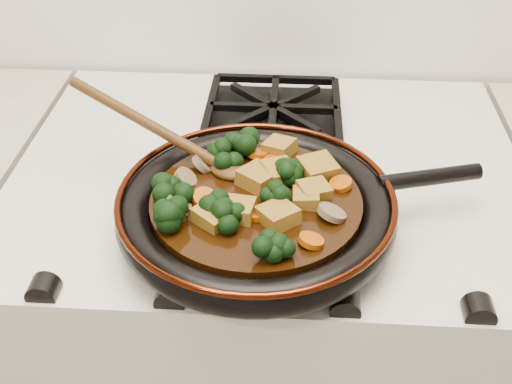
{
  "coord_description": "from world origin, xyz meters",
  "views": [
    {
      "loc": [
        0.03,
        0.9,
        1.44
      ],
      "look_at": [
        -0.01,
        1.53,
        0.97
      ],
      "focal_mm": 45.0,
      "sensor_mm": 36.0,
      "label": 1
    }
  ],
  "objects": [
    {
      "name": "mushroom_slice_2",
      "position": [
        -0.1,
        1.56,
        0.97
      ],
      "size": [
        0.03,
        0.03,
        0.02
      ],
      "primitive_type": "cylinder",
      "rotation": [
        0.65,
        0.0,
        1.51
      ],
      "color": "brown",
      "rests_on": "braising_sauce"
    },
    {
      "name": "tofu_cube_1",
      "position": [
        -0.03,
        1.5,
        0.97
      ],
      "size": [
        0.05,
        0.04,
        0.03
      ],
      "primitive_type": "cube",
      "rotation": [
        0.02,
        0.03,
        2.97
      ],
      "color": "olive",
      "rests_on": "braising_sauce"
    },
    {
      "name": "tofu_cube_4",
      "position": [
        -0.06,
        1.49,
        0.97
      ],
      "size": [
        0.06,
        0.06,
        0.03
      ],
      "primitive_type": "cube",
      "rotation": [
        -0.01,
        -0.08,
        2.48
      ],
      "color": "olive",
      "rests_on": "braising_sauce"
    },
    {
      "name": "carrot_coin_4",
      "position": [
        0.1,
        1.56,
        0.96
      ],
      "size": [
        0.03,
        0.03,
        0.02
      ],
      "primitive_type": "cylinder",
      "rotation": [
        0.06,
        -0.23,
        0.0
      ],
      "color": "#A24304",
      "rests_on": "braising_sauce"
    },
    {
      "name": "tofu_cube_0",
      "position": [
        0.07,
        1.59,
        0.97
      ],
      "size": [
        0.06,
        0.06,
        0.03
      ],
      "primitive_type": "cube",
      "rotation": [
        0.02,
        -0.11,
        2.06
      ],
      "color": "olive",
      "rests_on": "braising_sauce"
    },
    {
      "name": "carrot_coin_5",
      "position": [
        0.06,
        1.45,
        0.96
      ],
      "size": [
        0.03,
        0.03,
        0.02
      ],
      "primitive_type": "cylinder",
      "rotation": [
        -0.14,
        0.23,
        0.0
      ],
      "color": "#A24304",
      "rests_on": "braising_sauce"
    },
    {
      "name": "broccoli_floret_6",
      "position": [
        -0.1,
        1.49,
        0.97
      ],
      "size": [
        0.08,
        0.09,
        0.07
      ],
      "primitive_type": null,
      "rotation": [
        -0.17,
        0.04,
        0.59
      ],
      "color": "black",
      "rests_on": "braising_sauce"
    },
    {
      "name": "broccoli_floret_5",
      "position": [
        -0.1,
        1.48,
        0.97
      ],
      "size": [
        0.08,
        0.08,
        0.08
      ],
      "primitive_type": null,
      "rotation": [
        -0.23,
        -0.18,
        0.23
      ],
      "color": "black",
      "rests_on": "braising_sauce"
    },
    {
      "name": "broccoli_floret_8",
      "position": [
        0.01,
        1.53,
        0.97
      ],
      "size": [
        0.08,
        0.08,
        0.06
      ],
      "primitive_type": null,
      "rotation": [
        -0.09,
        -0.02,
        1.86
      ],
      "color": "black",
      "rests_on": "braising_sauce"
    },
    {
      "name": "braising_sauce",
      "position": [
        -0.01,
        1.53,
        0.95
      ],
      "size": [
        0.27,
        0.27,
        0.02
      ],
      "primitive_type": "cylinder",
      "color": "black",
      "rests_on": "skillet"
    },
    {
      "name": "tofu_cube_6",
      "position": [
        0.02,
        1.49,
        0.97
      ],
      "size": [
        0.06,
        0.06,
        0.03
      ],
      "primitive_type": "cube",
      "rotation": [
        -0.09,
        -0.0,
        0.67
      ],
      "color": "olive",
      "rests_on": "braising_sauce"
    },
    {
      "name": "stove",
      "position": [
        0.0,
        1.69,
        0.45
      ],
      "size": [
        0.76,
        0.6,
        0.9
      ],
      "primitive_type": "cube",
      "color": "silver",
      "rests_on": "ground"
    },
    {
      "name": "broccoli_floret_7",
      "position": [
        -0.11,
        1.53,
        0.97
      ],
      "size": [
        0.06,
        0.07,
        0.06
      ],
      "primitive_type": null,
      "rotation": [
        0.21,
        -0.02,
        3.11
      ],
      "color": "black",
      "rests_on": "braising_sauce"
    },
    {
      "name": "tofu_cube_2",
      "position": [
        0.02,
        1.58,
        0.97
      ],
      "size": [
        0.06,
        0.06,
        0.03
      ],
      "primitive_type": "cube",
      "rotation": [
        0.1,
        -0.08,
        2.07
      ],
      "color": "olive",
      "rests_on": "braising_sauce"
    },
    {
      "name": "burner_grate_front",
      "position": [
        0.0,
        1.55,
        0.91
      ],
      "size": [
        0.23,
        0.23,
        0.03
      ],
      "primitive_type": null,
      "color": "black",
      "rests_on": "stove"
    },
    {
      "name": "mushroom_slice_0",
      "position": [
        -0.1,
        1.51,
        0.97
      ],
      "size": [
        0.05,
        0.05,
        0.02
      ],
      "primitive_type": "cylinder",
      "rotation": [
        0.52,
        0.0,
        2.12
      ],
      "color": "brown",
      "rests_on": "braising_sauce"
    },
    {
      "name": "broccoli_floret_1",
      "position": [
        0.03,
        1.57,
        0.97
      ],
      "size": [
        0.09,
        0.08,
        0.06
      ],
      "primitive_type": null,
      "rotation": [
        0.05,
        -0.18,
        2.63
      ],
      "color": "black",
      "rests_on": "braising_sauce"
    },
    {
      "name": "broccoli_floret_0",
      "position": [
        -0.05,
        1.49,
        0.97
      ],
      "size": [
        0.07,
        0.07,
        0.06
      ],
      "primitive_type": null,
      "rotation": [
        -0.08,
        -0.01,
        0.26
      ],
      "color": "black",
      "rests_on": "braising_sauce"
    },
    {
      "name": "tofu_cube_3",
      "position": [
        0.02,
        1.64,
        0.97
      ],
      "size": [
        0.05,
        0.05,
        0.02
      ],
      "primitive_type": "cube",
      "rotation": [
        0.0,
        0.1,
        2.64
      ],
      "color": "olive",
      "rests_on": "braising_sauce"
    },
    {
      "name": "mushroom_slice_1",
      "position": [
        -0.1,
        1.5,
        0.97
      ],
      "size": [
        0.04,
        0.04,
        0.03
      ],
      "primitive_type": "cylinder",
      "rotation": [
        0.81,
        0.0,
        1.79
      ],
      "color": "brown",
      "rests_on": "braising_sauce"
    },
    {
      "name": "mushroom_slice_3",
      "position": [
        0.08,
        1.5,
        0.97
      ],
      "size": [
        0.05,
        0.05,
        0.02
      ],
      "primitive_type": "cylinder",
      "rotation": [
        0.42,
        0.0,
        2.04
      ],
      "color": "brown",
      "rests_on": "braising_sauce"
    },
    {
      "name": "carrot_coin_1",
      "position": [
        0.01,
        1.61,
        0.96
      ],
      "size": [
        0.03,
        0.03,
        0.01
      ],
      "primitive_type": "cylinder",
      "rotation": [
        -0.11,
        -0.1,
        0.0
      ],
      "color": "#A24304",
      "rests_on": "braising_sauce"
    },
    {
      "name": "skillet",
      "position": [
        -0.01,
        1.53,
        0.94
      ],
      "size": [
        0.47,
        0.35,
        0.05
      ],
      "rotation": [
        0.0,
        0.0,
        0.27
      ],
      "color": "black",
      "rests_on": "burner_grate_front"
    },
    {
      "name": "broccoli_floret_3",
      "position": [
        0.02,
        1.42,
        0.97
      ],
      "size": [
        0.08,
        0.08,
        0.06
      ],
      "primitive_type": null,
      "rotation": [
        0.05,
        0.04,
        2.68
      ],
      "color": "black",
      "rests_on": "braising_sauce"
    },
    {
      "name": "broccoli_floret_2",
      "position": [
        -0.04,
        1.64,
        0.97
      ],
      "size": [
        0.07,
        0.08,
        0.06
      ],
      "primitive_type": null,
      "rotation": [
        0.17,
        -0.07,
        0.25
      ],
      "color": "black",
      "rests_on": "braising_sauce"
    },
    {
      "name": "broccoli_floret_4",
      "position": [
        -0.06,
        1.6,
        0.97
      ],
      "size": [
        0.07,
        0.07,
        0.08
      ],
      "primitive_type": null,
      "rotation": [
        0.23,
        0.25,
        1.57
      ],
      "color": "black",
      "rests_on": "braising_sauce"
    },
    {
      "name": "mushroom_slice_4",
      "position": [
        -0.08,
        1.59,
        0.97
      ],
      "size": [
        0.04,
        0.04,
        0.03
      ],
      "primitive_type": "cylinder",
      "rotation": [
        0.81,
        0.0,
        1.84
      ],
      "color": "brown",
      "rests_on": "braising_sauce"
    },
    {
      "name": "carrot_coin_2",
      "position": [
        -0.01,
        1.5,
        0.96
      ],
      "size": [
        0.03,
        0.03,
        0.01
      ],
      "primitive_type": "cylinder",
      "rotation": [
        -0.04,
        0.03,
        0.0
      ],
      "color": "#A24304",
      "rests_on": "braising_sauce"
    },
    {
      "name": "tofu_cube_7",
      "position": [
        0.06,
        1.54,
        0.97
      ],
      "size": [
        0.05,
        0.05,
        0.03
      ],
      "primitive_type": "cube",
      "rotation": [
        0.08,
        0.08,
        0.47
      ],
      "color": "olive",
      "rests_on": "braising_sauce"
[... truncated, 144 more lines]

